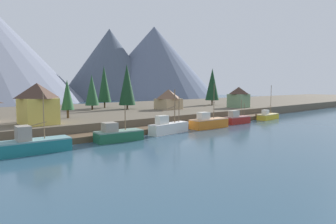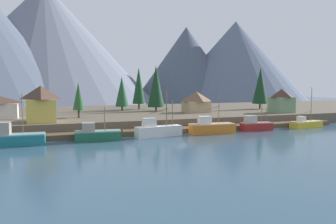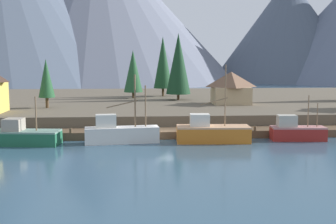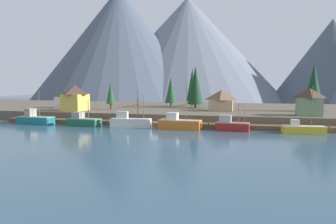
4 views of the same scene
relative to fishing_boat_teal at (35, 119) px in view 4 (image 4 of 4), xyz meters
The scene contains 21 objects.
ground_plane 37.49m from the fishing_boat_teal, 35.95° to the left, with size 400.00×400.00×1.00m, color #335166.
dock 30.59m from the fishing_boat_teal, ahead, with size 80.00×4.00×1.60m.
shoreline_bank 45.54m from the fishing_boat_teal, 48.26° to the left, with size 400.00×56.00×2.50m, color brown.
mountain_west_peak 136.45m from the fishing_boat_teal, 104.08° to the left, with size 112.01×112.01×72.68m, color #475160.
mountain_central_peak 158.73m from the fishing_boat_teal, 87.05° to the left, with size 132.09×132.09×71.04m, color slate.
mountain_east_peak 182.39m from the fishing_boat_teal, 56.41° to the left, with size 72.36×72.36×50.65m, color #475160.
fishing_boat_teal is the anchor object (origin of this frame).
fishing_boat_green 13.21m from the fishing_boat_teal, ahead, with size 8.14×3.85×5.91m.
fishing_boat_white 24.72m from the fishing_boat_teal, ahead, with size 9.29×3.18×8.49m.
fishing_boat_orange 36.16m from the fishing_boat_teal, ahead, with size 9.26×3.63×9.69m.
fishing_boat_red 47.21m from the fishing_boat_teal, ahead, with size 7.00×2.87×5.81m.
fishing_boat_yellow 61.05m from the fishing_boat_teal, ahead, with size 8.20×3.17×9.37m.
house_white 21.73m from the fishing_boat_teal, 100.68° to the left, with size 7.37×4.70×4.95m.
house_tan 48.43m from the fishing_boat_teal, 26.18° to the left, with size 6.62×5.81×5.70m.
house_yellow 13.23m from the fishing_boat_teal, 69.48° to the left, with size 5.57×6.95×7.17m.
house_green 65.37m from the fishing_boat_teal, 10.66° to the left, with size 5.42×5.30×6.35m.
conifer_near_left 22.13m from the fishing_boat_teal, 55.25° to the left, with size 2.62×2.62×7.94m.
conifer_near_right 46.36m from the fishing_boat_teal, 40.38° to the left, with size 4.79×4.79×12.89m.
conifer_mid_left 50.70m from the fishing_boat_teal, 49.82° to the left, with size 3.98×3.98×12.76m.
conifer_mid_right 72.48m from the fishing_boat_teal, 20.67° to the left, with size 4.76×4.76×12.74m.
conifer_back_left 43.15m from the fishing_boat_teal, 52.53° to the left, with size 3.82×3.82×9.77m.
Camera 4 is at (20.28, -67.60, 9.39)m, focal length 33.49 mm.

